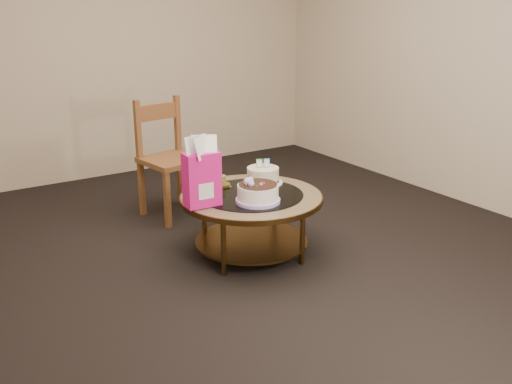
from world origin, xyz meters
TOP-DOWN VIEW (x-y plane):
  - ground at (0.00, 0.00)m, footprint 5.00×5.00m
  - room_walls at (0.00, 0.00)m, footprint 4.52×5.02m
  - coffee_table at (0.00, -0.00)m, footprint 1.02×1.02m
  - decorated_cake at (-0.06, -0.17)m, footprint 0.30×0.30m
  - cream_cake at (0.21, 0.17)m, footprint 0.30×0.30m
  - gift_bag at (-0.40, -0.02)m, footprint 0.24×0.18m
  - pillar_candle at (-0.09, 0.26)m, footprint 0.13×0.13m
  - dining_chair at (-0.14, 1.06)m, footprint 0.52×0.52m

SIDE VIEW (x-z plane):
  - ground at x=0.00m, z-range 0.00..0.00m
  - coffee_table at x=0.00m, z-range 0.15..0.61m
  - pillar_candle at x=-0.09m, z-range 0.44..0.54m
  - dining_chair at x=-0.14m, z-range 0.01..1.00m
  - decorated_cake at x=-0.06m, z-range 0.43..0.60m
  - cream_cake at x=0.21m, z-range 0.42..0.61m
  - gift_bag at x=-0.40m, z-range 0.46..0.93m
  - room_walls at x=0.00m, z-range 0.24..2.85m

